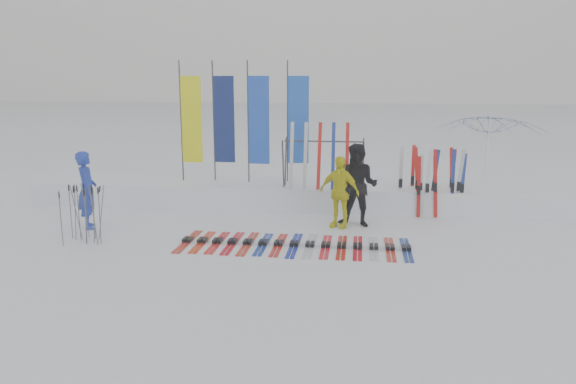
# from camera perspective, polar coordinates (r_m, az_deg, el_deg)

# --- Properties ---
(ground) EXTENTS (120.00, 120.00, 0.00)m
(ground) POSITION_cam_1_polar(r_m,az_deg,el_deg) (10.60, -2.20, -7.04)
(ground) COLOR white
(ground) RESTS_ON ground
(snow_bank) EXTENTS (14.00, 1.60, 0.60)m
(snow_bank) POSITION_cam_1_polar(r_m,az_deg,el_deg) (14.92, 0.71, -0.27)
(snow_bank) COLOR white
(snow_bank) RESTS_ON ground
(person_blue) EXTENTS (0.67, 0.77, 1.76)m
(person_blue) POSITION_cam_1_polar(r_m,az_deg,el_deg) (13.42, -19.75, 0.19)
(person_blue) COLOR #1C33A3
(person_blue) RESTS_ON ground
(person_black) EXTENTS (1.09, 0.95, 1.90)m
(person_black) POSITION_cam_1_polar(r_m,az_deg,el_deg) (12.89, 7.12, 0.67)
(person_black) COLOR black
(person_black) RESTS_ON ground
(person_yellow) EXTENTS (1.04, 0.74, 1.64)m
(person_yellow) POSITION_cam_1_polar(r_m,az_deg,el_deg) (12.78, 5.23, 0.01)
(person_yellow) COLOR yellow
(person_yellow) RESTS_ON ground
(tent_canopy) EXTENTS (3.35, 3.39, 2.48)m
(tent_canopy) POSITION_cam_1_polar(r_m,az_deg,el_deg) (15.82, 19.62, 3.19)
(tent_canopy) COLOR white
(tent_canopy) RESTS_ON ground
(ski_row) EXTENTS (4.67, 1.70, 0.07)m
(ski_row) POSITION_cam_1_polar(r_m,az_deg,el_deg) (11.50, 0.67, -5.32)
(ski_row) COLOR #AE1B0D
(ski_row) RESTS_ON ground
(pole_cluster) EXTENTS (0.82, 0.69, 1.23)m
(pole_cluster) POSITION_cam_1_polar(r_m,az_deg,el_deg) (12.40, -19.95, -2.11)
(pole_cluster) COLOR #595B60
(pole_cluster) RESTS_ON ground
(feather_flags) EXTENTS (3.43, 0.28, 3.20)m
(feather_flags) POSITION_cam_1_polar(r_m,az_deg,el_deg) (15.06, -4.71, 7.29)
(feather_flags) COLOR #383A3F
(feather_flags) RESTS_ON ground
(ski_rack) EXTENTS (2.04, 0.80, 1.23)m
(ski_rack) POSITION_cam_1_polar(r_m,az_deg,el_deg) (14.27, 3.63, 3.57)
(ski_rack) COLOR #383A3F
(ski_rack) RESTS_ON ground
(upright_skis) EXTENTS (1.56, 1.19, 1.70)m
(upright_skis) POSITION_cam_1_polar(r_m,az_deg,el_deg) (14.35, 14.62, 0.95)
(upright_skis) COLOR red
(upright_skis) RESTS_ON ground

